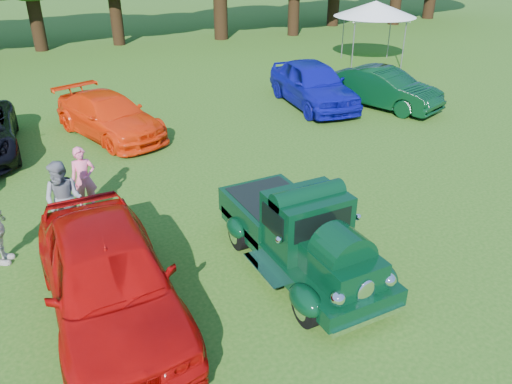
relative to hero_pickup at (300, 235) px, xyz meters
name	(u,v)px	position (x,y,z in m)	size (l,w,h in m)	color
ground	(256,292)	(-1.13, -0.34, -0.74)	(120.00, 120.00, 0.00)	#225213
hero_pickup	(300,235)	(0.00, 0.00, 0.00)	(2.04, 4.39, 1.71)	black
red_convertible	(108,276)	(-3.62, 0.22, 0.11)	(2.01, 4.99, 1.70)	#A80807
back_car_orange	(109,116)	(-1.62, 9.14, -0.06)	(1.91, 4.69, 1.36)	#F13008
back_car_blue	(313,84)	(6.12, 8.93, 0.11)	(2.01, 5.00, 1.70)	#0E0F9C
back_car_green	(383,88)	(8.42, 7.53, -0.01)	(1.55, 4.43, 1.46)	black
spectator_pink	(84,179)	(-3.27, 4.39, 0.05)	(0.58, 0.38, 1.58)	pink
spectator_grey	(64,200)	(-3.86, 3.31, 0.14)	(0.85, 0.67, 1.76)	slate
canopy_tent	(375,9)	(12.85, 13.73, 1.92)	(5.43, 5.43, 3.07)	white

